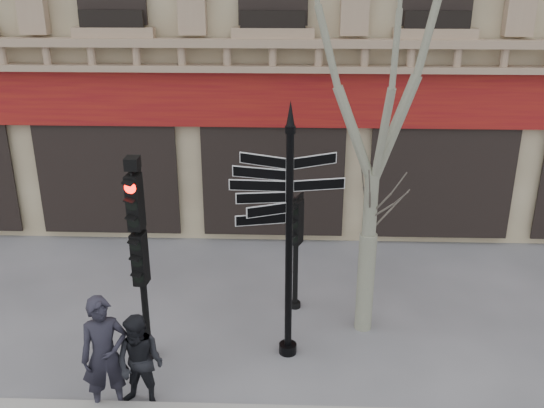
{
  "coord_description": "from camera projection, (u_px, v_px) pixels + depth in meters",
  "views": [
    {
      "loc": [
        0.47,
        -8.8,
        6.44
      ],
      "look_at": [
        0.13,
        0.6,
        2.71
      ],
      "focal_mm": 40.0,
      "sensor_mm": 36.0,
      "label": 1
    }
  ],
  "objects": [
    {
      "name": "plane_tree",
      "position": [
        381.0,
        43.0,
        9.58
      ],
      "size": [
        2.83,
        2.83,
        7.52
      ],
      "color": "gray",
      "rests_on": "ground"
    },
    {
      "name": "traffic_signal_secondary",
      "position": [
        296.0,
        234.0,
        11.62
      ],
      "size": [
        0.47,
        0.4,
        2.33
      ],
      "rotation": [
        0.0,
        0.0,
        -0.37
      ],
      "color": "black",
      "rests_on": "ground"
    },
    {
      "name": "fingerpost",
      "position": [
        290.0,
        193.0,
        9.66
      ],
      "size": [
        1.97,
        1.97,
        4.54
      ],
      "rotation": [
        0.0,
        0.0,
        0.04
      ],
      "color": "black",
      "rests_on": "ground"
    },
    {
      "name": "pedestrian_a",
      "position": [
        105.0,
        355.0,
        9.08
      ],
      "size": [
        0.84,
        0.71,
        1.96
      ],
      "primitive_type": "imported",
      "rotation": [
        0.0,
        0.0,
        0.41
      ],
      "color": "#211F2A",
      "rests_on": "ground"
    },
    {
      "name": "ground",
      "position": [
        263.0,
        360.0,
        10.57
      ],
      "size": [
        80.0,
        80.0,
        0.0
      ],
      "primitive_type": "plane",
      "color": "#5B5B5F",
      "rests_on": "ground"
    },
    {
      "name": "pedestrian_b",
      "position": [
        140.0,
        363.0,
        9.18
      ],
      "size": [
        0.9,
        0.77,
        1.61
      ],
      "primitive_type": "imported",
      "rotation": [
        0.0,
        0.0,
        -0.23
      ],
      "color": "black",
      "rests_on": "ground"
    },
    {
      "name": "traffic_signal_main",
      "position": [
        139.0,
        237.0,
        9.83
      ],
      "size": [
        0.43,
        0.33,
        3.67
      ],
      "rotation": [
        0.0,
        0.0,
        -0.1
      ],
      "color": "black",
      "rests_on": "ground"
    }
  ]
}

